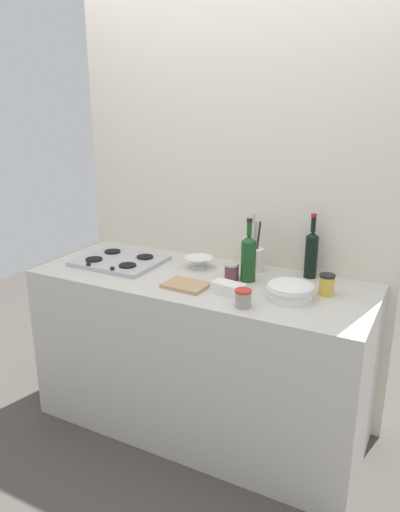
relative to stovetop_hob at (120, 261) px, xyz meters
The scene contains 14 objects.
ground_plane 1.05m from the stovetop_hob, ahead, with size 6.00×6.00×0.00m, color #47423D.
counter_block 0.70m from the stovetop_hob, ahead, with size 1.80×0.70×0.90m, color beige.
backsplash_panel 0.74m from the stovetop_hob, 35.52° to the left, with size 1.90×0.06×2.57m, color beige.
stovetop_hob is the anchor object (origin of this frame).
plate_stack 1.03m from the stovetop_hob, ahead, with size 0.22×0.22×0.07m.
wine_bottle_leftmost 0.78m from the stovetop_hob, ahead, with size 0.08×0.08×0.33m.
wine_bottle_mid_left 1.08m from the stovetop_hob, 14.73° to the left, with size 0.07×0.07×0.34m.
mixing_bowl 0.46m from the stovetop_hob, 17.18° to the left, with size 0.16×0.16×0.06m.
butter_dish 0.76m from the stovetop_hob, 10.34° to the right, with size 0.16×0.08×0.05m, color white.
utensil_crock 0.78m from the stovetop_hob, 18.32° to the left, with size 0.09×0.09×0.32m.
condiment_jar_front 0.91m from the stovetop_hob, 16.25° to the right, with size 0.08×0.08×0.08m.
condiment_jar_rear 0.69m from the stovetop_hob, ahead, with size 0.08×0.08×0.09m.
condiment_jar_spare 1.17m from the stovetop_hob, ahead, with size 0.08×0.08×0.10m.
cutting_board 0.54m from the stovetop_hob, 16.89° to the right, with size 0.21×0.16×0.02m, color tan.
Camera 1 is at (1.11, -2.13, 1.78)m, focal length 34.02 mm.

